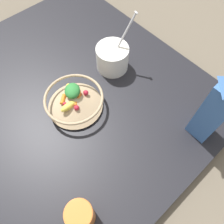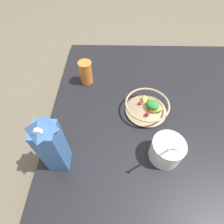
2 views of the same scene
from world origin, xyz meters
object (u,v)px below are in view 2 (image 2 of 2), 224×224
(yogurt_tub, at_px, (167,150))
(milk_carton, at_px, (52,145))
(fruit_bowl, at_px, (147,107))
(drinking_cup, at_px, (86,72))

(yogurt_tub, bearing_deg, milk_carton, -175.11)
(fruit_bowl, bearing_deg, drinking_cup, 146.25)
(milk_carton, xyz_separation_m, yogurt_tub, (0.43, 0.04, -0.09))
(milk_carton, height_order, drinking_cup, milk_carton)
(fruit_bowl, xyz_separation_m, yogurt_tub, (0.05, -0.23, 0.02))
(milk_carton, distance_m, drinking_cup, 0.49)
(milk_carton, distance_m, yogurt_tub, 0.44)
(fruit_bowl, height_order, yogurt_tub, yogurt_tub)
(drinking_cup, bearing_deg, milk_carton, -96.42)
(yogurt_tub, bearing_deg, fruit_bowl, 102.44)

